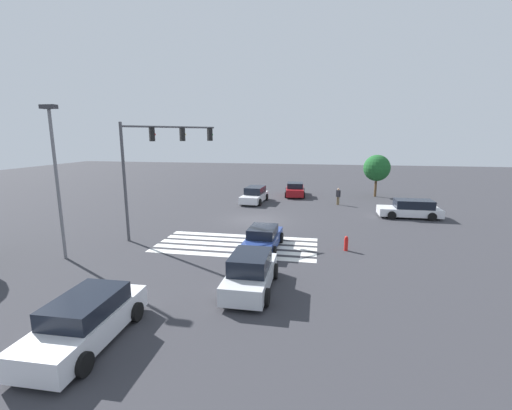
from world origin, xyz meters
TOP-DOWN VIEW (x-y plane):
  - ground_plane at (0.00, 0.00)m, footprint 113.57×113.57m
  - crosswalk_markings at (0.00, -6.44)m, footprint 9.59×4.40m
  - traffic_signal_mast at (-5.41, -5.41)m, footprint 4.48×4.48m
  - car_0 at (12.09, 3.11)m, footprint 4.77×2.16m
  - car_1 at (-2.29, -16.93)m, footprint 2.14×4.67m
  - car_2 at (2.06, -12.30)m, footprint 1.97×4.28m
  - car_3 at (2.18, 11.76)m, footprint 2.34×4.75m
  - car_4 at (-1.50, 7.24)m, footprint 2.32×4.79m
  - car_5 at (1.70, -6.85)m, footprint 2.03×4.40m
  - pedestrian at (6.60, 7.42)m, footprint 0.42×0.40m
  - street_light_pole_a at (-8.46, -10.36)m, footprint 0.80×0.36m
  - tree_corner_a at (10.80, 12.85)m, footprint 2.81×2.81m
  - fire_hydrant at (6.42, -6.30)m, footprint 0.22×0.22m

SIDE VIEW (x-z plane):
  - ground_plane at x=0.00m, z-range 0.00..0.00m
  - crosswalk_markings at x=0.00m, z-range 0.00..0.01m
  - fire_hydrant at x=6.42m, z-range 0.00..0.86m
  - car_5 at x=1.70m, z-range -0.04..1.30m
  - car_3 at x=2.18m, z-range -0.06..1.43m
  - car_0 at x=12.09m, z-range -0.02..1.43m
  - car_1 at x=-2.29m, z-range -0.03..1.48m
  - car_4 at x=-1.50m, z-range -0.04..1.49m
  - car_2 at x=2.06m, z-range -0.06..1.57m
  - pedestrian at x=6.60m, z-range 0.09..1.69m
  - tree_corner_a at x=10.80m, z-range 0.84..5.37m
  - street_light_pole_a at x=-8.46m, z-range 0.79..8.75m
  - traffic_signal_mast at x=-5.41m, z-range 1.71..8.97m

